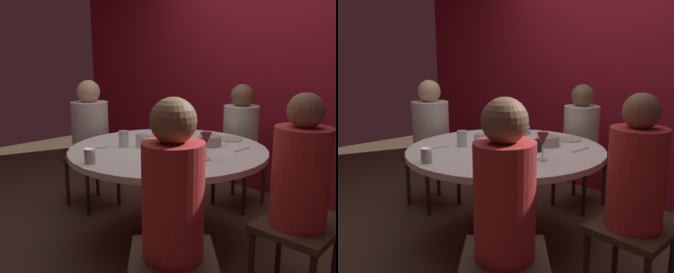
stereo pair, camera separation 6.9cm
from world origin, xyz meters
The scene contains 20 objects.
ground_plane centered at (0.00, 0.00, 0.00)m, with size 8.00×8.00×0.00m, color #4C3828.
back_wall centered at (0.00, 1.49, 1.30)m, with size 6.00×0.10×2.60m, color maroon.
dining_table centered at (0.00, 0.00, 0.60)m, with size 1.42×1.42×0.74m.
seated_diner_left centered at (-0.98, 0.00, 0.73)m, with size 0.40×0.40×1.19m.
seated_diner_back centered at (0.00, 0.97, 0.71)m, with size 0.40×0.40×1.15m.
seated_diner_right centered at (0.98, 0.00, 0.73)m, with size 0.40×0.40×1.20m.
seated_diner_front_right centered at (0.71, -0.71, 0.74)m, with size 0.57×0.57×1.20m.
candle_holder centered at (0.23, 0.07, 0.78)m, with size 0.08×0.08×0.10m.
wine_glass centered at (0.40, -0.08, 0.87)m, with size 0.08×0.08×0.18m.
dinner_plate centered at (0.18, 0.52, 0.75)m, with size 0.20×0.20×0.01m, color beige.
cell_phone centered at (0.19, -0.33, 0.74)m, with size 0.07×0.14×0.01m, color black.
bowl_serving_large centered at (-0.19, 0.07, 0.77)m, with size 0.15×0.15×0.06m, color beige.
bowl_salad_center centered at (-0.25, 0.42, 0.77)m, with size 0.16×0.16×0.07m, color #B2ADA3.
bowl_small_white centered at (0.19, 0.25, 0.78)m, with size 0.16×0.16×0.07m, color #B2ADA3.
cup_near_candle centered at (-0.14, -0.13, 0.79)m, with size 0.08×0.08×0.10m, color silver.
cup_by_left_diner centered at (0.01, -0.04, 0.79)m, with size 0.07×0.07×0.11m, color silver.
cup_by_right_diner centered at (-0.24, -0.21, 0.80)m, with size 0.07×0.07×0.12m, color silver.
cup_center_front centered at (-0.06, -0.63, 0.79)m, with size 0.07×0.07×0.09m, color #B2ADA3.
fork_near_plate centered at (-0.34, -0.38, 0.74)m, with size 0.02×0.18×0.01m, color #B7B7BC.
knife_near_plate centered at (0.43, 0.31, 0.74)m, with size 0.02×0.18×0.01m, color #B7B7BC.
Camera 2 is at (1.76, -1.74, 1.35)m, focal length 37.56 mm.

